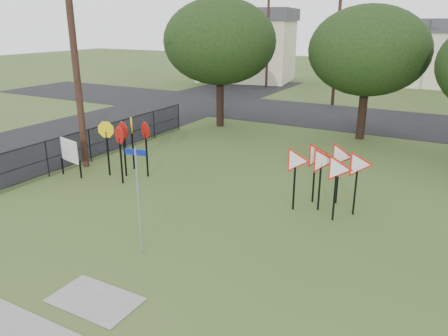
% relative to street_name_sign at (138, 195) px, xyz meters
% --- Properties ---
extents(ground, '(140.00, 140.00, 0.00)m').
position_rel_street_name_sign_xyz_m(ground, '(0.45, 0.19, -1.68)').
color(ground, '#334C1C').
extents(street_left, '(8.00, 50.00, 0.02)m').
position_rel_street_name_sign_xyz_m(street_left, '(-11.55, 10.19, -1.67)').
color(street_left, black).
rests_on(street_left, ground).
extents(street_far, '(60.00, 8.00, 0.02)m').
position_rel_street_name_sign_xyz_m(street_far, '(0.45, 20.19, -1.67)').
color(street_far, black).
rests_on(street_far, ground).
extents(curb_pad, '(2.00, 1.20, 0.02)m').
position_rel_street_name_sign_xyz_m(curb_pad, '(0.45, -2.21, -1.67)').
color(curb_pad, gray).
rests_on(curb_pad, ground).
extents(street_name_sign, '(0.60, 0.10, 2.91)m').
position_rel_street_name_sign_xyz_m(street_name_sign, '(0.00, 0.00, 0.00)').
color(street_name_sign, '#999CA2').
rests_on(street_name_sign, ground).
extents(stop_sign_cluster, '(2.10, 1.95, 2.25)m').
position_rel_street_name_sign_xyz_m(stop_sign_cluster, '(-4.44, 4.62, 0.01)').
color(stop_sign_cluster, black).
rests_on(stop_sign_cluster, ground).
extents(yield_sign_cluster, '(2.77, 1.57, 2.19)m').
position_rel_street_name_sign_xyz_m(yield_sign_cluster, '(3.48, 5.17, -0.06)').
color(yield_sign_cluster, black).
rests_on(yield_sign_cluster, ground).
extents(info_board, '(1.20, 0.33, 1.53)m').
position_rel_street_name_sign_xyz_m(info_board, '(-6.41, 3.49, -0.66)').
color(info_board, black).
rests_on(info_board, ground).
extents(utility_pole_main, '(3.55, 0.33, 10.00)m').
position_rel_street_name_sign_xyz_m(utility_pole_main, '(-6.79, 4.69, 3.54)').
color(utility_pole_main, '#3A241B').
rests_on(utility_pole_main, ground).
extents(far_pole_a, '(1.40, 0.24, 9.00)m').
position_rel_street_name_sign_xyz_m(far_pole_a, '(-1.55, 24.19, 2.92)').
color(far_pole_a, '#3A241B').
rests_on(far_pole_a, ground).
extents(far_pole_c, '(1.40, 0.24, 9.00)m').
position_rel_street_name_sign_xyz_m(far_pole_c, '(-9.55, 30.19, 2.92)').
color(far_pole_c, '#3A241B').
rests_on(far_pole_c, ground).
extents(fence_run, '(0.05, 11.55, 1.50)m').
position_rel_street_name_sign_xyz_m(fence_run, '(-7.15, 6.44, -0.89)').
color(fence_run, black).
rests_on(fence_run, ground).
extents(house_left, '(10.58, 8.88, 7.20)m').
position_rel_street_name_sign_xyz_m(house_left, '(-13.55, 34.19, 1.97)').
color(house_left, beige).
rests_on(house_left, ground).
extents(house_mid, '(8.40, 8.40, 6.20)m').
position_rel_street_name_sign_xyz_m(house_mid, '(4.45, 40.19, 1.47)').
color(house_mid, beige).
rests_on(house_mid, ground).
extents(tree_near_left, '(6.40, 6.40, 7.27)m').
position_rel_street_name_sign_xyz_m(tree_near_left, '(-5.55, 14.19, 3.18)').
color(tree_near_left, black).
rests_on(tree_near_left, ground).
extents(tree_near_mid, '(6.00, 6.00, 6.80)m').
position_rel_street_name_sign_xyz_m(tree_near_mid, '(2.45, 15.19, 2.86)').
color(tree_near_mid, black).
rests_on(tree_near_mid, ground).
extents(tree_far_left, '(6.80, 6.80, 7.73)m').
position_rel_street_name_sign_xyz_m(tree_far_left, '(-15.55, 30.19, 3.50)').
color(tree_far_left, black).
rests_on(tree_far_left, ground).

